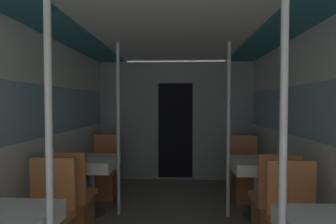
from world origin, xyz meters
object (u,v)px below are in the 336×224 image
object	(u,v)px
dining_table_right_1	(257,168)
support_pole_left_0	(49,158)
chair_left_near_1	(73,209)
chair_right_near_1	(273,214)
chair_left_far_1	(104,178)
support_pole_left_1	(118,129)
dining_table_left_1	(91,166)
support_pole_right_0	(283,160)
chair_right_far_1	(245,180)
support_pole_right_1	(229,130)

from	to	relation	value
dining_table_right_1	support_pole_left_0	bearing A→B (deg)	-135.07
chair_left_near_1	chair_right_near_1	world-z (taller)	same
chair_left_far_1	dining_table_right_1	xyz separation A→B (m)	(2.12, -0.59, 0.33)
chair_left_near_1	support_pole_left_1	distance (m)	1.06
dining_table_left_1	chair_right_near_1	size ratio (longest dim) A/B	0.77
dining_table_right_1	chair_right_near_1	xyz separation A→B (m)	(0.00, -0.59, -0.33)
support_pole_left_0	support_pole_right_0	size ratio (longest dim) A/B	1.00
support_pole_left_1	support_pole_right_0	world-z (taller)	same
chair_left_near_1	support_pole_right_0	size ratio (longest dim) A/B	0.43
chair_left_far_1	support_pole_left_0	bearing A→B (deg)	98.72
support_pole_right_0	dining_table_left_1	bearing A→B (deg)	135.07
support_pole_right_0	chair_right_near_1	world-z (taller)	support_pole_right_0
support_pole_left_0	dining_table_right_1	size ratio (longest dim) A/B	3.02
chair_left_near_1	chair_left_far_1	xyz separation A→B (m)	(0.00, 1.17, 0.00)
chair_left_near_1	chair_right_far_1	world-z (taller)	same
support_pole_right_0	support_pole_left_1	bearing A→B (deg)	128.58
chair_right_far_1	support_pole_right_1	distance (m)	1.06
support_pole_left_0	support_pole_right_0	world-z (taller)	same
support_pole_right_0	dining_table_right_1	distance (m)	1.85
chair_left_far_1	dining_table_right_1	size ratio (longest dim) A/B	1.29
dining_table_left_1	dining_table_right_1	size ratio (longest dim) A/B	1.00
support_pole_left_1	support_pole_right_1	world-z (taller)	same
dining_table_right_1	support_pole_right_1	size ratio (longest dim) A/B	0.33
chair_left_near_1	support_pole_right_1	xyz separation A→B (m)	(1.76, 0.59, 0.81)
support_pole_left_0	chair_left_near_1	bearing A→B (deg)	107.07
chair_right_near_1	chair_right_far_1	xyz separation A→B (m)	(0.00, 1.17, 0.00)
support_pole_left_1	support_pole_right_0	xyz separation A→B (m)	(1.40, -1.75, 0.00)
dining_table_left_1	dining_table_right_1	world-z (taller)	same
support_pole_left_1	chair_right_near_1	world-z (taller)	support_pole_left_1
support_pole_right_0	chair_right_near_1	xyz separation A→B (m)	(0.36, 1.17, -0.81)
support_pole_right_0	dining_table_right_1	world-z (taller)	support_pole_right_0
support_pole_right_0	support_pole_right_1	xyz separation A→B (m)	(0.00, 1.75, 0.00)
support_pole_right_0	chair_right_far_1	xyz separation A→B (m)	(0.36, 2.34, -0.81)
chair_left_far_1	chair_right_far_1	size ratio (longest dim) A/B	1.00
dining_table_left_1	support_pole_right_1	bearing A→B (deg)	0.00
chair_left_near_1	support_pole_right_1	size ratio (longest dim) A/B	0.43
chair_left_far_1	chair_left_near_1	bearing A→B (deg)	90.00
dining_table_left_1	chair_left_near_1	distance (m)	0.67
chair_left_near_1	support_pole_right_0	bearing A→B (deg)	-33.61
dining_table_left_1	chair_left_far_1	bearing A→B (deg)	90.00
dining_table_right_1	chair_right_near_1	bearing A→B (deg)	-90.00
chair_right_far_1	chair_left_near_1	bearing A→B (deg)	28.94
support_pole_right_0	chair_right_near_1	distance (m)	1.47
chair_right_near_1	chair_left_far_1	bearing A→B (deg)	151.06
chair_right_near_1	chair_right_far_1	world-z (taller)	same
support_pole_left_0	support_pole_right_1	xyz separation A→B (m)	(1.40, 1.75, 0.00)
dining_table_right_1	support_pole_right_1	distance (m)	0.60
chair_right_far_1	support_pole_right_1	size ratio (longest dim) A/B	0.43
dining_table_right_1	chair_right_far_1	world-z (taller)	chair_right_far_1
chair_right_near_1	chair_right_far_1	distance (m)	1.17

